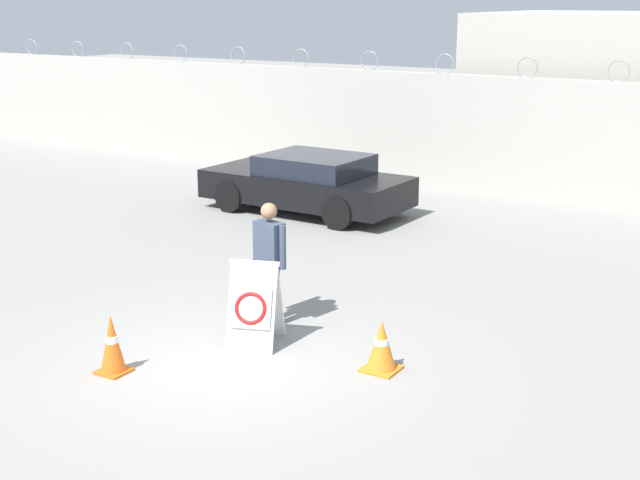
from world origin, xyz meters
TOP-DOWN VIEW (x-y plane):
  - ground_plane at (0.00, 0.00)m, footprint 90.00×90.00m
  - perimeter_wall at (0.00, 11.15)m, footprint 36.00×0.30m
  - building_block at (1.21, 14.88)m, footprint 6.50×5.73m
  - barricade_sign at (-0.02, 0.75)m, footprint 0.84×0.91m
  - security_guard at (-0.28, 1.49)m, footprint 0.62×0.49m
  - traffic_cone_near at (-0.97, -0.89)m, footprint 0.36×0.36m
  - traffic_cone_mid at (1.78, 0.85)m, footprint 0.42×0.42m
  - parked_car_front_coupe at (-3.35, 7.40)m, footprint 4.41×2.08m

SIDE VIEW (x-z plane):
  - ground_plane at x=0.00m, z-range 0.00..0.00m
  - traffic_cone_mid at x=1.78m, z-range 0.00..0.64m
  - traffic_cone_near at x=-0.97m, z-range 0.00..0.74m
  - barricade_sign at x=-0.02m, z-range 0.00..1.12m
  - parked_car_front_coupe at x=-3.35m, z-range 0.01..1.25m
  - security_guard at x=-0.28m, z-range 0.10..1.82m
  - perimeter_wall at x=0.00m, z-range -0.22..2.92m
  - building_block at x=1.21m, z-range 0.00..4.03m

